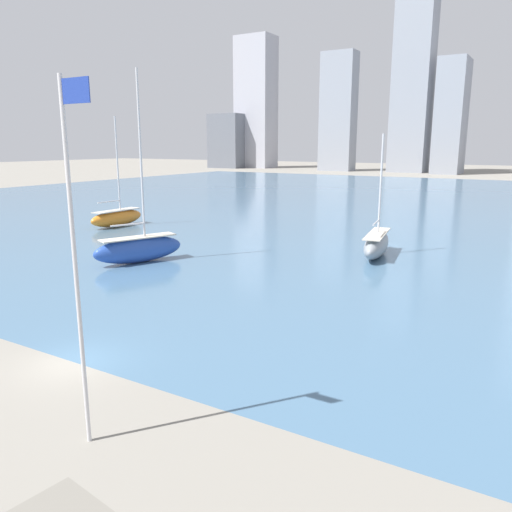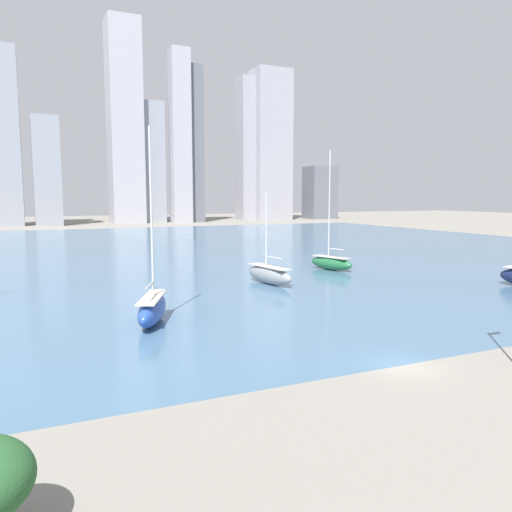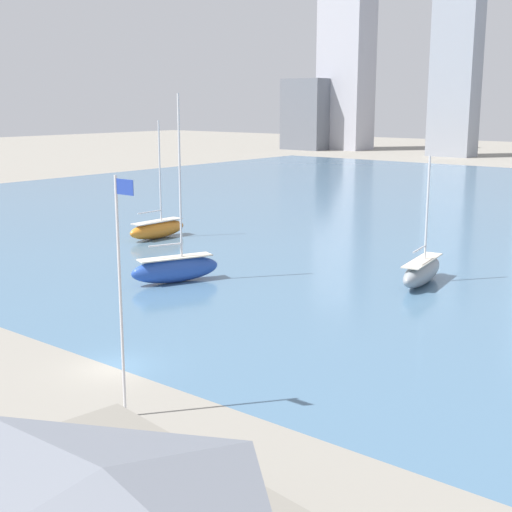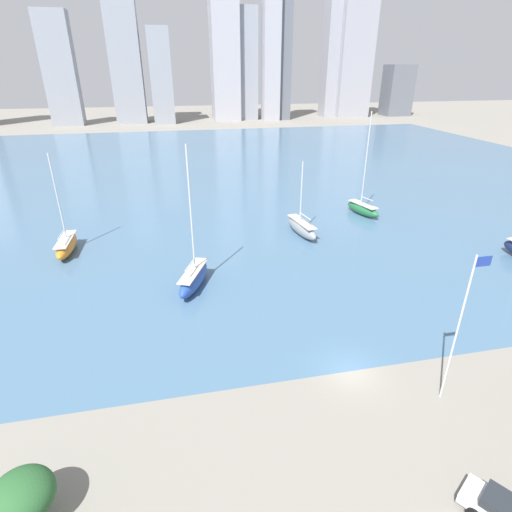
{
  "view_description": "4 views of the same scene",
  "coord_description": "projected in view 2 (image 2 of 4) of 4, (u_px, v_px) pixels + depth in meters",
  "views": [
    {
      "loc": [
        17.88,
        -13.86,
        9.68
      ],
      "look_at": [
        1.38,
        13.88,
        2.44
      ],
      "focal_mm": 35.0,
      "sensor_mm": 36.0,
      "label": 1
    },
    {
      "loc": [
        -19.9,
        -22.74,
        10.1
      ],
      "look_at": [
        -1.79,
        17.31,
        4.83
      ],
      "focal_mm": 35.0,
      "sensor_mm": 36.0,
      "label": 2
    },
    {
      "loc": [
        30.53,
        -24.75,
        14.86
      ],
      "look_at": [
        0.1,
        12.76,
        4.39
      ],
      "focal_mm": 50.0,
      "sensor_mm": 36.0,
      "label": 3
    },
    {
      "loc": [
        -12.57,
        -23.0,
        22.21
      ],
      "look_at": [
        -5.52,
        10.76,
        5.85
      ],
      "focal_mm": 28.0,
      "sensor_mm": 36.0,
      "label": 4
    }
  ],
  "objects": [
    {
      "name": "distant_city_skyline",
      "position": [
        109.0,
        150.0,
        184.64
      ],
      "size": [
        215.36,
        24.04,
        74.49
      ],
      "color": "slate",
      "rests_on": "ground_plane"
    },
    {
      "name": "sailboat_gray",
      "position": [
        269.0,
        274.0,
        57.72
      ],
      "size": [
        3.07,
        8.44,
        10.58
      ],
      "rotation": [
        0.0,
        0.0,
        0.16
      ],
      "color": "gray",
      "rests_on": "harbor_water"
    },
    {
      "name": "ground_plane",
      "position": [
        402.0,
        366.0,
        29.92
      ],
      "size": [
        500.0,
        500.0,
        0.0
      ],
      "primitive_type": "plane",
      "color": "gray"
    },
    {
      "name": "harbor_water",
      "position": [
        149.0,
        251.0,
        93.25
      ],
      "size": [
        180.0,
        140.0,
        0.0
      ],
      "color": "#476B89",
      "rests_on": "ground_plane"
    },
    {
      "name": "sailboat_green",
      "position": [
        331.0,
        262.0,
        68.67
      ],
      "size": [
        3.81,
        7.35,
        16.23
      ],
      "rotation": [
        0.0,
        0.0,
        0.28
      ],
      "color": "#236B3D",
      "rests_on": "harbor_water"
    },
    {
      "name": "sailboat_blue",
      "position": [
        152.0,
        308.0,
        39.75
      ],
      "size": [
        4.61,
        7.83,
        15.54
      ],
      "rotation": [
        0.0,
        0.0,
        -0.4
      ],
      "color": "#284CA8",
      "rests_on": "harbor_water"
    }
  ]
}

